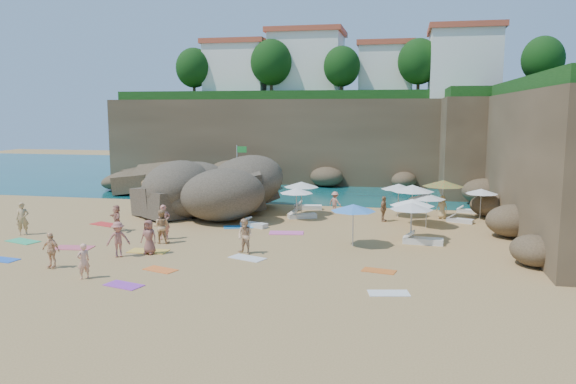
% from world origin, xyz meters
% --- Properties ---
extents(ground, '(120.00, 120.00, 0.00)m').
position_xyz_m(ground, '(0.00, 0.00, 0.00)').
color(ground, tan).
rests_on(ground, ground).
extents(seawater, '(120.00, 120.00, 0.00)m').
position_xyz_m(seawater, '(0.00, 30.00, 0.00)').
color(seawater, '#0C4751').
rests_on(seawater, ground).
extents(cliff_back, '(44.00, 8.00, 8.00)m').
position_xyz_m(cliff_back, '(2.00, 25.00, 4.00)').
color(cliff_back, brown).
rests_on(cliff_back, ground).
extents(cliff_right, '(8.00, 30.00, 8.00)m').
position_xyz_m(cliff_right, '(19.00, 8.00, 4.00)').
color(cliff_right, brown).
rests_on(cliff_right, ground).
extents(cliff_corner, '(10.00, 12.00, 8.00)m').
position_xyz_m(cliff_corner, '(17.00, 20.00, 4.00)').
color(cliff_corner, brown).
rests_on(cliff_corner, ground).
extents(rock_promontory, '(12.00, 7.00, 2.00)m').
position_xyz_m(rock_promontory, '(-11.00, 16.00, 0.00)').
color(rock_promontory, brown).
rests_on(rock_promontory, ground).
extents(clifftop_buildings, '(28.48, 9.48, 7.00)m').
position_xyz_m(clifftop_buildings, '(2.96, 25.79, 11.24)').
color(clifftop_buildings, white).
rests_on(clifftop_buildings, cliff_back).
extents(clifftop_trees, '(35.60, 23.82, 4.40)m').
position_xyz_m(clifftop_trees, '(4.78, 19.52, 11.26)').
color(clifftop_trees, '#11380F').
rests_on(clifftop_trees, ground).
extents(marina_masts, '(3.10, 0.10, 6.00)m').
position_xyz_m(marina_masts, '(-16.50, 30.00, 3.00)').
color(marina_masts, white).
rests_on(marina_masts, ground).
extents(rock_outcrop, '(10.59, 9.06, 3.62)m').
position_xyz_m(rock_outcrop, '(-4.57, 5.47, 0.00)').
color(rock_outcrop, brown).
rests_on(rock_outcrop, ground).
extents(flag_pole, '(0.83, 0.10, 4.24)m').
position_xyz_m(flag_pole, '(-3.96, 12.45, 2.70)').
color(flag_pole, silver).
rests_on(flag_pole, ground).
extents(parasol_0, '(2.15, 2.15, 2.04)m').
position_xyz_m(parasol_0, '(2.23, 4.56, 1.87)').
color(parasol_0, silver).
rests_on(parasol_0, ground).
extents(parasol_1, '(2.36, 2.36, 2.23)m').
position_xyz_m(parasol_1, '(2.24, 6.28, 2.05)').
color(parasol_1, silver).
rests_on(parasol_1, ground).
extents(parasol_2, '(2.32, 2.32, 2.19)m').
position_xyz_m(parasol_2, '(8.63, 6.82, 2.01)').
color(parasol_2, silver).
rests_on(parasol_2, ground).
extents(parasol_3, '(2.09, 2.09, 1.98)m').
position_xyz_m(parasol_3, '(13.84, 7.02, 1.82)').
color(parasol_3, silver).
rests_on(parasol_3, ground).
extents(parasol_4, '(2.19, 2.19, 2.07)m').
position_xyz_m(parasol_4, '(10.33, 3.64, 1.90)').
color(parasol_4, silver).
rests_on(parasol_4, ground).
extents(parasol_6, '(2.64, 2.64, 2.49)m').
position_xyz_m(parasol_6, '(11.45, 6.90, 2.29)').
color(parasol_6, silver).
rests_on(parasol_6, ground).
extents(parasol_7, '(2.62, 2.62, 2.48)m').
position_xyz_m(parasol_7, '(9.49, 4.27, 2.27)').
color(parasol_7, silver).
rests_on(parasol_7, ground).
extents(parasol_9, '(2.28, 2.28, 2.15)m').
position_xyz_m(parasol_9, '(9.38, -0.59, 1.98)').
color(parasol_9, silver).
rests_on(parasol_9, ground).
extents(parasol_10, '(2.33, 2.33, 2.20)m').
position_xyz_m(parasol_10, '(6.44, -1.93, 2.02)').
color(parasol_10, silver).
rests_on(parasol_10, ground).
extents(parasol_11, '(2.37, 2.37, 2.24)m').
position_xyz_m(parasol_11, '(9.42, 0.16, 2.06)').
color(parasol_11, silver).
rests_on(parasol_11, ground).
extents(lounger_0, '(1.93, 1.34, 0.29)m').
position_xyz_m(lounger_0, '(2.53, 5.04, 0.14)').
color(lounger_0, silver).
rests_on(lounger_0, ground).
extents(lounger_1, '(2.03, 0.97, 0.30)m').
position_xyz_m(lounger_1, '(2.35, 8.34, 0.15)').
color(lounger_1, white).
rests_on(lounger_1, ground).
extents(lounger_2, '(1.60, 0.75, 0.24)m').
position_xyz_m(lounger_2, '(13.36, 9.23, 0.12)').
color(lounger_2, white).
rests_on(lounger_2, ground).
extents(lounger_3, '(1.81, 1.19, 0.27)m').
position_xyz_m(lounger_3, '(0.17, 1.71, 0.13)').
color(lounger_3, silver).
rests_on(lounger_3, ground).
extents(lounger_4, '(1.71, 1.08, 0.25)m').
position_xyz_m(lounger_4, '(12.49, 5.62, 0.13)').
color(lounger_4, silver).
rests_on(lounger_4, ground).
extents(lounger_5, '(2.12, 0.85, 0.32)m').
position_xyz_m(lounger_5, '(10.02, -0.70, 0.16)').
color(lounger_5, silver).
rests_on(lounger_5, ground).
extents(towel_0, '(1.66, 1.00, 0.03)m').
position_xyz_m(towel_0, '(-9.47, -7.98, 0.01)').
color(towel_0, blue).
rests_on(towel_0, ground).
extents(towel_1, '(1.99, 1.14, 0.03)m').
position_xyz_m(towel_1, '(-7.49, -5.22, 0.02)').
color(towel_1, '#D85469').
rests_on(towel_1, ground).
extents(towel_2, '(1.64, 1.17, 0.03)m').
position_xyz_m(towel_2, '(-1.47, -8.03, 0.01)').
color(towel_2, orange).
rests_on(towel_2, ground).
extents(towel_3, '(2.03, 1.44, 0.03)m').
position_xyz_m(towel_3, '(-10.98, -4.49, 0.02)').
color(towel_3, '#34B674').
rests_on(towel_3, ground).
extents(towel_5, '(1.91, 1.42, 0.03)m').
position_xyz_m(towel_5, '(1.75, -5.37, 0.02)').
color(towel_5, silver).
rests_on(towel_5, ground).
extents(towel_6, '(1.71, 1.18, 0.03)m').
position_xyz_m(towel_6, '(-1.97, -10.41, 0.01)').
color(towel_6, purple).
rests_on(towel_6, ground).
extents(towel_7, '(2.04, 1.48, 0.03)m').
position_xyz_m(towel_7, '(-8.98, 0.53, 0.02)').
color(towel_7, red).
rests_on(towel_7, ground).
extents(towel_8, '(1.94, 1.41, 0.03)m').
position_xyz_m(towel_8, '(-0.74, 1.45, 0.02)').
color(towel_8, '#2686CF').
rests_on(towel_8, ground).
extents(towel_9, '(2.08, 1.25, 0.03)m').
position_xyz_m(towel_9, '(2.44, 0.41, 0.02)').
color(towel_9, '#F05DB5').
rests_on(towel_9, ground).
extents(towel_10, '(1.56, 1.00, 0.03)m').
position_xyz_m(towel_10, '(7.98, -6.28, 0.01)').
color(towel_10, orange).
rests_on(towel_10, ground).
extents(towel_12, '(1.95, 1.01, 0.03)m').
position_xyz_m(towel_12, '(-3.44, -5.10, 0.02)').
color(towel_12, gold).
rests_on(towel_12, ground).
extents(towel_13, '(1.69, 1.08, 0.03)m').
position_xyz_m(towel_13, '(8.48, -9.27, 0.01)').
color(towel_13, white).
rests_on(towel_13, ground).
extents(person_stand_0, '(0.81, 0.72, 1.85)m').
position_xyz_m(person_stand_0, '(-12.02, -3.03, 0.93)').
color(person_stand_0, tan).
rests_on(person_stand_0, ground).
extents(person_stand_1, '(0.95, 0.78, 1.80)m').
position_xyz_m(person_stand_1, '(-3.53, -3.31, 0.90)').
color(person_stand_1, tan).
rests_on(person_stand_1, ground).
extents(person_stand_2, '(1.00, 0.81, 1.45)m').
position_xyz_m(person_stand_2, '(4.37, 7.49, 0.73)').
color(person_stand_2, tan).
rests_on(person_stand_2, ground).
extents(person_stand_3, '(0.66, 1.02, 1.62)m').
position_xyz_m(person_stand_3, '(7.75, 5.01, 0.81)').
color(person_stand_3, '#A47952').
rests_on(person_stand_3, ground).
extents(person_stand_4, '(0.84, 0.71, 1.50)m').
position_xyz_m(person_stand_4, '(11.43, 6.71, 0.75)').
color(person_stand_4, tan).
rests_on(person_stand_4, ground).
extents(person_stand_5, '(1.72, 0.53, 1.85)m').
position_xyz_m(person_stand_5, '(-9.95, 7.95, 0.92)').
color(person_stand_5, tan).
rests_on(person_stand_5, ground).
extents(person_stand_6, '(0.61, 0.66, 1.50)m').
position_xyz_m(person_stand_6, '(-4.04, -9.87, 0.75)').
color(person_stand_6, '#EDA787').
rests_on(person_stand_6, ground).
extents(person_lie_0, '(1.77, 2.00, 0.45)m').
position_xyz_m(person_lie_0, '(-4.35, -6.39, 0.22)').
color(person_lie_0, '#AE6457').
rests_on(person_lie_0, ground).
extents(person_lie_1, '(1.15, 1.69, 0.38)m').
position_xyz_m(person_lie_1, '(-6.33, -8.74, 0.19)').
color(person_lie_1, '#ECB686').
rests_on(person_lie_1, ground).
extents(person_lie_2, '(0.91, 1.71, 0.44)m').
position_xyz_m(person_lie_2, '(-3.15, -5.59, 0.22)').
color(person_lie_2, '#8E5247').
rests_on(person_lie_2, ground).
extents(person_lie_3, '(2.06, 2.06, 0.40)m').
position_xyz_m(person_lie_3, '(-7.32, -1.08, 0.20)').
color(person_lie_3, '#B87560').
rests_on(person_lie_3, ground).
extents(person_lie_4, '(1.46, 1.96, 0.44)m').
position_xyz_m(person_lie_4, '(-3.75, -2.45, 0.22)').
color(person_lie_4, '#C87564').
rests_on(person_lie_4, ground).
extents(person_lie_5, '(1.35, 1.89, 0.65)m').
position_xyz_m(person_lie_5, '(1.43, -4.61, 0.32)').
color(person_lie_5, tan).
rests_on(person_lie_5, ground).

